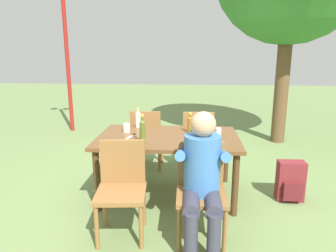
{
  "coord_description": "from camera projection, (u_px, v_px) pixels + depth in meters",
  "views": [
    {
      "loc": [
        0.25,
        -3.44,
        1.69
      ],
      "look_at": [
        0.0,
        0.0,
        0.84
      ],
      "focal_mm": 33.6,
      "sensor_mm": 36.0,
      "label": 1
    }
  ],
  "objects": [
    {
      "name": "ground_plane",
      "position": [
        168.0,
        194.0,
        3.75
      ],
      "size": [
        24.0,
        24.0,
        0.0
      ],
      "primitive_type": "plane",
      "color": "#6B844C"
    },
    {
      "name": "dining_table",
      "position": [
        168.0,
        143.0,
        3.6
      ],
      "size": [
        1.6,
        1.02,
        0.72
      ],
      "color": "brown",
      "rests_on": "ground_plane"
    },
    {
      "name": "chair_near_right",
      "position": [
        201.0,
        186.0,
        2.83
      ],
      "size": [
        0.45,
        0.45,
        0.87
      ],
      "color": "olive",
      "rests_on": "ground_plane"
    },
    {
      "name": "chair_far_left",
      "position": [
        147.0,
        136.0,
        4.45
      ],
      "size": [
        0.44,
        0.44,
        0.87
      ],
      "color": "olive",
      "rests_on": "ground_plane"
    },
    {
      "name": "chair_near_left",
      "position": [
        122.0,
        184.0,
        2.88
      ],
      "size": [
        0.48,
        0.48,
        0.87
      ],
      "color": "olive",
      "rests_on": "ground_plane"
    },
    {
      "name": "chair_far_right",
      "position": [
        198.0,
        137.0,
        4.4
      ],
      "size": [
        0.45,
        0.45,
        0.87
      ],
      "color": "olive",
      "rests_on": "ground_plane"
    },
    {
      "name": "person_in_white_shirt",
      "position": [
        202.0,
        173.0,
        2.68
      ],
      "size": [
        0.47,
        0.62,
        1.18
      ],
      "color": "#3D70B2",
      "rests_on": "ground_plane"
    },
    {
      "name": "bottle_amber",
      "position": [
        190.0,
        124.0,
        3.7
      ],
      "size": [
        0.06,
        0.06,
        0.24
      ],
      "color": "#996019",
      "rests_on": "dining_table"
    },
    {
      "name": "bottle_olive",
      "position": [
        143.0,
        131.0,
        3.29
      ],
      "size": [
        0.06,
        0.06,
        0.31
      ],
      "color": "#566623",
      "rests_on": "dining_table"
    },
    {
      "name": "bottle_blue",
      "position": [
        203.0,
        131.0,
        3.36
      ],
      "size": [
        0.06,
        0.06,
        0.26
      ],
      "color": "#2D56A3",
      "rests_on": "dining_table"
    },
    {
      "name": "bottle_green",
      "position": [
        191.0,
        139.0,
        3.11
      ],
      "size": [
        0.06,
        0.06,
        0.23
      ],
      "color": "#287A38",
      "rests_on": "dining_table"
    },
    {
      "name": "bottle_clear",
      "position": [
        138.0,
        119.0,
        3.98
      ],
      "size": [
        0.06,
        0.06,
        0.25
      ],
      "color": "white",
      "rests_on": "dining_table"
    },
    {
      "name": "cup_white",
      "position": [
        127.0,
        128.0,
        3.76
      ],
      "size": [
        0.08,
        0.08,
        0.1
      ],
      "primitive_type": "cylinder",
      "color": "white",
      "rests_on": "dining_table"
    },
    {
      "name": "cup_glass",
      "position": [
        218.0,
        132.0,
        3.54
      ],
      "size": [
        0.07,
        0.07,
        0.1
      ],
      "primitive_type": "cylinder",
      "color": "silver",
      "rests_on": "dining_table"
    },
    {
      "name": "table_knife",
      "position": [
        131.0,
        136.0,
        3.58
      ],
      "size": [
        0.08,
        0.24,
        0.01
      ],
      "color": "silver",
      "rests_on": "dining_table"
    },
    {
      "name": "backpack_by_near_side",
      "position": [
        291.0,
        182.0,
        3.57
      ],
      "size": [
        0.3,
        0.22,
        0.46
      ],
      "color": "maroon",
      "rests_on": "ground_plane"
    },
    {
      "name": "lamp_post",
      "position": [
        65.0,
        24.0,
        6.21
      ],
      "size": [
        0.56,
        0.2,
        3.1
      ],
      "color": "maroon",
      "rests_on": "ground_plane"
    }
  ]
}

